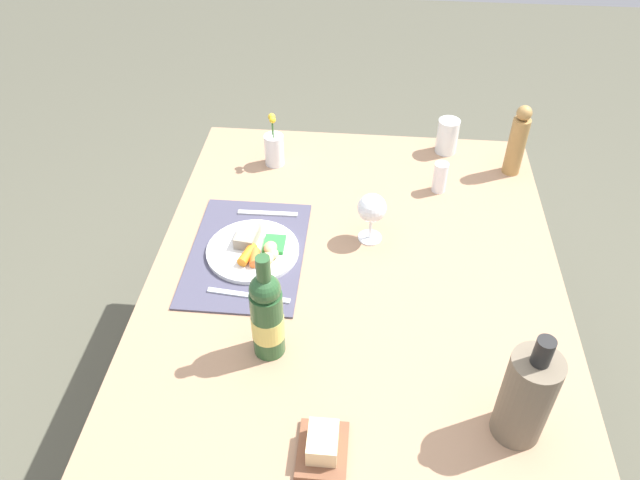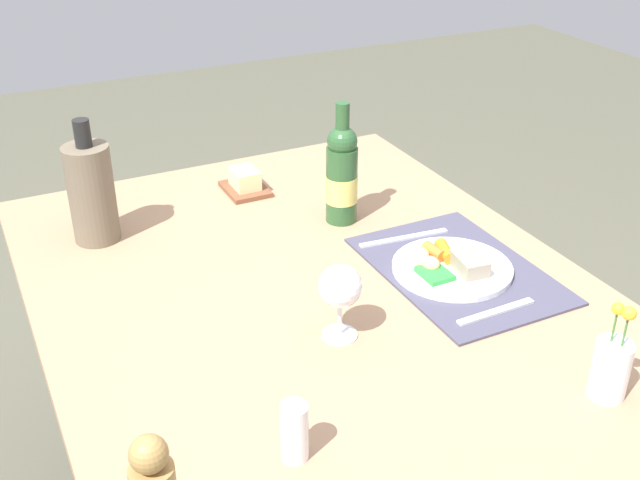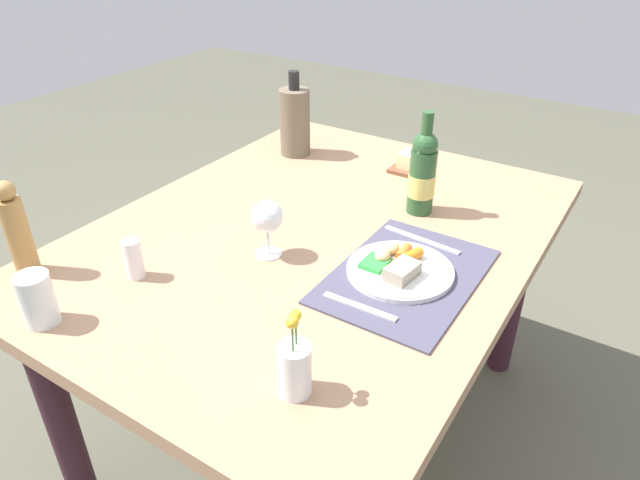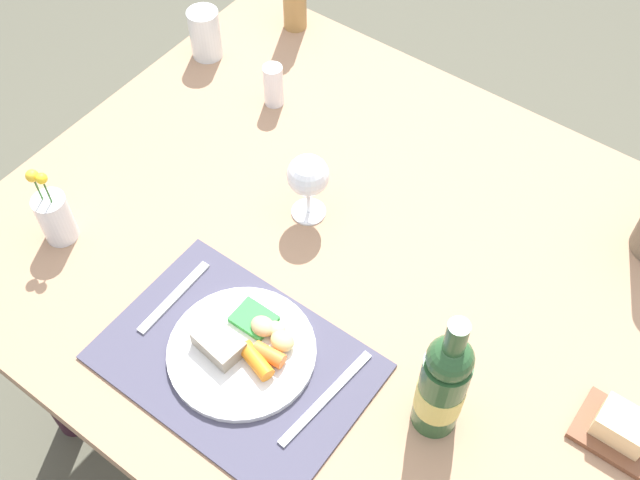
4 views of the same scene
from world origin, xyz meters
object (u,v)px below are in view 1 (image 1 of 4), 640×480
Objects in this scene: fork at (268,213)px; cooler_bottle at (527,396)px; dining_table at (353,304)px; wine_glass at (372,209)px; pepper_mill at (517,141)px; wine_bottle at (267,315)px; salt_shaker at (440,177)px; dinner_plate at (254,249)px; butter_dish at (323,445)px; flower_vase at (274,148)px; knife at (249,295)px; water_tumbler at (447,138)px.

fork is 0.90m from cooler_bottle.
dining_table is 0.26m from wine_glass.
pepper_mill is 1.01m from wine_bottle.
pepper_mill reaches higher than wine_glass.
salt_shaker reaches higher than fork.
wine_glass reaches higher than dining_table.
dinner_plate is 0.87× the size of wine_bottle.
butter_dish is at bearing -77.35° from cooler_bottle.
fork is 1.18× the size of wine_glass.
wine_bottle is (0.65, -0.42, 0.07)m from salt_shaker.
pepper_mill is 0.75m from flower_vase.
knife is 0.46m from butter_dish.
flower_vase is (-0.50, -0.28, 0.16)m from dining_table.
fork is at bearing -136.37° from cooler_bottle.
fork is at bearing -173.84° from knife.
water_tumbler is (-0.39, 0.53, 0.04)m from fork.
wine_glass is at bearing -151.09° from cooler_bottle.
dinner_plate is 0.34m from wine_bottle.
cooler_bottle is at bearing 28.91° from wine_glass.
cooler_bottle is at bearing 52.64° from dinner_plate.
fork is (-0.17, 0.01, -0.01)m from dinner_plate.
fork is at bearing -103.67° from wine_glass.
knife is at bearing -49.66° from pepper_mill.
wine_glass is at bearing 43.00° from flower_vase.
salt_shaker is at bearing 147.35° from wine_bottle.
dinner_plate is 1.44× the size of fork.
butter_dish is 0.94m from salt_shaker.
butter_dish is at bearing -16.93° from salt_shaker.
dining_table is 0.70m from water_tumbler.
butter_dish is at bearing -26.40° from pepper_mill.
flower_vase reaches higher than fork.
dining_table is 0.49m from salt_shaker.
fork is at bearing -68.33° from pepper_mill.
salt_shaker is (-0.40, 0.23, 0.15)m from dining_table.
water_tumbler reaches higher than fork.
cooler_bottle is at bearing 8.03° from salt_shaker.
wine_bottle is (0.32, 0.09, 0.10)m from dinner_plate.
flower_vase reaches higher than water_tumbler.
dinner_plate is at bearing -4.34° from fork.
water_tumbler is 0.79× the size of wine_glass.
wine_glass is (-0.10, 0.31, 0.08)m from dinner_plate.
fork is 0.60× the size of wine_bottle.
pepper_mill reaches higher than dinner_plate.
cooler_bottle is 1.21× the size of pepper_mill.
cooler_bottle is at bearing -7.22° from pepper_mill.
flower_vase is at bearing -100.68° from salt_shaker.
dinner_plate is 2.59× the size of salt_shaker.
wine_glass is (-0.41, 0.22, -0.01)m from wine_bottle.
butter_dish is at bearing -6.37° from wine_glass.
wine_glass is (0.24, -0.20, 0.06)m from salt_shaker.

